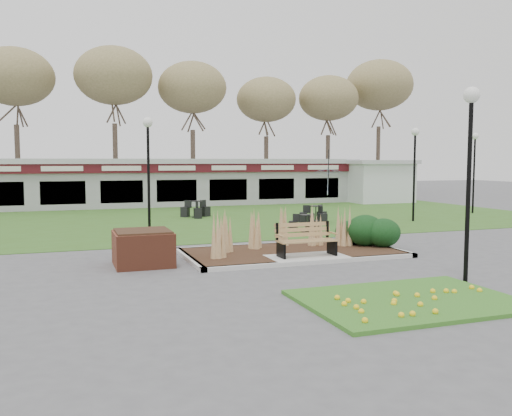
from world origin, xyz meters
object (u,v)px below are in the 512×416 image
object	(u,v)px
lamp_post_mid_right	(415,154)
patio_umbrella	(328,181)
bistro_set_c	(306,226)
brick_planter	(143,248)
service_hut	(378,181)
lamp_post_mid_left	(148,150)
bistro_set_d	(316,217)
lamp_post_near_left	(470,141)
lamp_post_far_right	(475,155)
bistro_set_b	(196,212)
park_bench	(306,239)
food_pavilion	(172,182)

from	to	relation	value
lamp_post_mid_right	patio_umbrella	world-z (taller)	lamp_post_mid_right
bistro_set_c	patio_umbrella	world-z (taller)	patio_umbrella
brick_planter	service_hut	size ratio (longest dim) A/B	0.34
lamp_post_mid_left	bistro_set_d	size ratio (longest dim) A/B	3.05
lamp_post_near_left	lamp_post_far_right	distance (m)	17.54
lamp_post_mid_left	patio_umbrella	distance (m)	16.36
lamp_post_mid_left	bistro_set_c	distance (m)	6.63
lamp_post_near_left	bistro_set_b	world-z (taller)	lamp_post_near_left
lamp_post_near_left	patio_umbrella	world-z (taller)	lamp_post_near_left
park_bench	food_pavilion	xyz separation A→B (m)	(0.00, 19.71, 0.89)
bistro_set_c	lamp_post_mid_right	bearing A→B (deg)	16.26
bistro_set_b	service_hut	bearing A→B (deg)	22.10
lamp_post_near_left	bistro_set_c	xyz separation A→B (m)	(0.17, 9.09, -2.98)
bistro_set_c	park_bench	bearing A→B (deg)	-114.87
brick_planter	bistro_set_c	world-z (taller)	brick_planter
bistro_set_d	lamp_post_near_left	bearing A→B (deg)	-99.26
brick_planter	bistro_set_c	size ratio (longest dim) A/B	1.17
brick_planter	bistro_set_b	distance (m)	12.14
food_pavilion	bistro_set_d	size ratio (longest dim) A/B	17.31
bistro_set_d	lamp_post_mid_left	bearing A→B (deg)	-165.52
park_bench	lamp_post_mid_left	world-z (taller)	lamp_post_mid_left
lamp_post_far_right	bistro_set_d	bearing A→B (deg)	-172.82
bistro_set_c	bistro_set_d	size ratio (longest dim) A/B	0.90
brick_planter	patio_umbrella	bearing A→B (deg)	49.24
food_pavilion	lamp_post_mid_right	size ratio (longest dim) A/B	5.77
service_hut	bistro_set_d	xyz separation A→B (m)	(-9.26, -9.65, -1.18)
lamp_post_near_left	patio_umbrella	size ratio (longest dim) A/B	1.80
patio_umbrella	bistro_set_b	bearing A→B (deg)	-155.45
food_pavilion	bistro_set_c	bearing A→B (deg)	-80.24
park_bench	bistro_set_c	world-z (taller)	park_bench
lamp_post_near_left	bistro_set_c	world-z (taller)	lamp_post_near_left
food_pavilion	patio_umbrella	distance (m)	9.70
food_pavilion	lamp_post_near_left	size ratio (longest dim) A/B	5.55
park_bench	food_pavilion	bearing A→B (deg)	90.00
lamp_post_far_right	patio_umbrella	size ratio (longest dim) A/B	1.72
lamp_post_mid_left	bistro_set_b	xyz separation A→B (m)	(3.17, 6.05, -2.87)
food_pavilion	service_hut	size ratio (longest dim) A/B	5.59
brick_planter	food_pavilion	xyz separation A→B (m)	(4.40, 18.96, 1.00)
lamp_post_near_left	lamp_post_mid_right	xyz separation A→B (m)	(6.41, 10.91, -0.12)
lamp_post_mid_left	lamp_post_far_right	bearing A→B (deg)	10.44
food_pavilion	patio_umbrella	world-z (taller)	food_pavilion
lamp_post_near_left	bistro_set_b	bearing A→B (deg)	99.20
brick_planter	lamp_post_mid_left	distance (m)	6.08
lamp_post_far_right	bistro_set_c	xyz separation A→B (m)	(-11.53, -3.99, -2.84)
service_hut	lamp_post_near_left	distance (m)	24.30
patio_umbrella	bistro_set_d	bearing A→B (deg)	-120.36
food_pavilion	park_bench	bearing A→B (deg)	-90.00
park_bench	food_pavilion	distance (m)	19.73
brick_planter	lamp_post_mid_left	size ratio (longest dim) A/B	0.35
lamp_post_mid_right	bistro_set_b	bearing A→B (deg)	150.90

